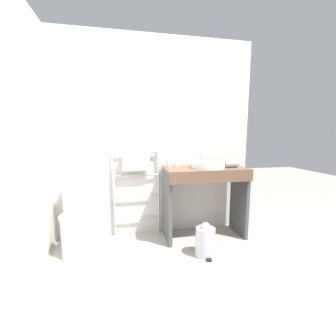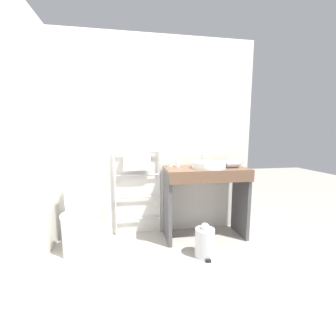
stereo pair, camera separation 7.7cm
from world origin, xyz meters
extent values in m
plane|color=#A8A399|center=(0.00, 0.00, 0.00)|extent=(12.00, 12.00, 0.00)
cube|color=silver|center=(0.00, 1.33, 1.20)|extent=(2.55, 0.12, 2.41)
cube|color=silver|center=(-1.21, 0.64, 1.20)|extent=(0.12, 1.90, 2.41)
cylinder|color=white|center=(-0.82, 0.87, 0.21)|extent=(0.37, 0.37, 0.41)
cylinder|color=white|center=(-0.82, 0.87, 0.42)|extent=(0.39, 0.39, 0.02)
cube|color=white|center=(-0.82, 1.13, 0.60)|extent=(0.38, 0.17, 0.38)
cylinder|color=silver|center=(-0.82, 1.13, 0.80)|extent=(0.05, 0.05, 0.01)
cylinder|color=silver|center=(-0.48, 1.24, 0.54)|extent=(0.02, 0.02, 1.08)
cylinder|color=silver|center=(0.07, 1.24, 0.54)|extent=(0.02, 0.02, 1.08)
cylinder|color=silver|center=(-0.20, 1.24, 0.19)|extent=(0.55, 0.02, 0.02)
cylinder|color=silver|center=(-0.20, 1.24, 0.48)|extent=(0.55, 0.02, 0.02)
cylinder|color=silver|center=(-0.20, 1.24, 0.76)|extent=(0.55, 0.02, 0.02)
cylinder|color=silver|center=(-0.20, 1.24, 1.04)|extent=(0.55, 0.02, 0.02)
cube|color=silver|center=(-0.20, 1.21, 0.93)|extent=(0.33, 0.04, 0.23)
cube|color=brown|center=(0.60, 1.01, 0.84)|extent=(0.97, 0.48, 0.03)
cube|color=brown|center=(0.60, 0.78, 0.78)|extent=(0.97, 0.02, 0.10)
cube|color=#4C4C4F|center=(0.14, 1.01, 0.41)|extent=(0.04, 0.41, 0.83)
cube|color=#4C4C4F|center=(1.06, 1.01, 0.41)|extent=(0.04, 0.41, 0.83)
cylinder|color=white|center=(0.62, 0.99, 0.90)|extent=(0.40, 0.40, 0.07)
cylinder|color=silver|center=(0.62, 0.99, 0.93)|extent=(0.33, 0.33, 0.01)
cylinder|color=silver|center=(0.62, 1.22, 0.93)|extent=(0.02, 0.02, 0.14)
cylinder|color=silver|center=(0.62, 1.18, 0.99)|extent=(0.02, 0.09, 0.02)
cylinder|color=white|center=(0.20, 1.18, 0.90)|extent=(0.06, 0.06, 0.09)
cylinder|color=white|center=(0.28, 1.14, 0.90)|extent=(0.06, 0.06, 0.09)
cylinder|color=#B7B7BC|center=(0.90, 0.97, 0.91)|extent=(0.16, 0.09, 0.09)
cone|color=#9C9CA0|center=(1.00, 0.97, 0.91)|extent=(0.05, 0.08, 0.08)
cube|color=#B7B7BC|center=(0.87, 1.06, 0.91)|extent=(0.05, 0.09, 0.06)
cylinder|color=silver|center=(0.45, 0.59, 0.15)|extent=(0.20, 0.20, 0.30)
sphere|color=silver|center=(0.45, 0.59, 0.31)|extent=(0.09, 0.09, 0.09)
cube|color=black|center=(0.45, 0.47, 0.01)|extent=(0.05, 0.04, 0.02)
cube|color=#B2BCCC|center=(-0.86, 0.33, 0.01)|extent=(0.56, 0.36, 0.01)
camera|label=1|loc=(-0.36, -1.48, 1.25)|focal=24.00mm
camera|label=2|loc=(-0.29, -1.49, 1.25)|focal=24.00mm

